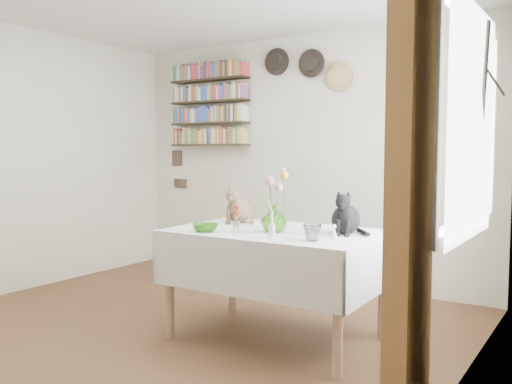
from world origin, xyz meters
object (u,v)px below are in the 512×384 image
Objects in this scene: tabby_cat at (239,203)px; flower_vase at (274,219)px; black_cat at (346,211)px; dining_table at (276,257)px; bookshelf_unit at (209,105)px.

tabby_cat is 0.57m from flower_vase.
tabby_cat is 0.98× the size of black_cat.
dining_table is 2.73m from bookshelf_unit.
bookshelf_unit is (-2.31, 1.46, 0.91)m from black_cat.
bookshelf_unit reaches higher than tabby_cat.
bookshelf_unit is at bearing 133.83° from black_cat.
tabby_cat is 0.30× the size of bookshelf_unit.
black_cat is at bearing 14.31° from dining_table.
flower_vase is at bearing -41.58° from bookshelf_unit.
tabby_cat reaches higher than dining_table.
bookshelf_unit is at bearing 139.26° from dining_table.
flower_vase reaches higher than dining_table.
bookshelf_unit reaches higher than dining_table.
dining_table is 0.60m from tabby_cat.
black_cat is 0.30× the size of bookshelf_unit.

